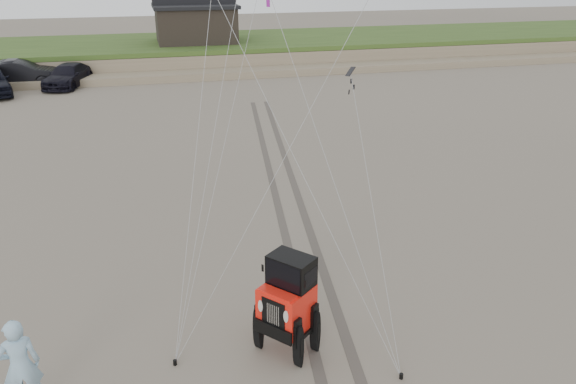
# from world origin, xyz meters

# --- Properties ---
(ground) EXTENTS (160.00, 160.00, 0.00)m
(ground) POSITION_xyz_m (0.00, 0.00, 0.00)
(ground) COLOR #6B6054
(ground) RESTS_ON ground
(dune_ridge) EXTENTS (160.00, 14.25, 1.73)m
(dune_ridge) POSITION_xyz_m (0.00, 37.50, 0.82)
(dune_ridge) COLOR #7A6B54
(dune_ridge) RESTS_ON ground
(cabin) EXTENTS (6.40, 5.40, 3.35)m
(cabin) POSITION_xyz_m (2.00, 37.00, 3.24)
(cabin) COLOR black
(cabin) RESTS_ON dune_ridge
(truck_b) EXTENTS (5.30, 1.98, 1.73)m
(truck_b) POSITION_xyz_m (-10.26, 31.06, 0.87)
(truck_b) COLOR black
(truck_b) RESTS_ON ground
(truck_c) EXTENTS (3.38, 5.29, 1.43)m
(truck_c) POSITION_xyz_m (-7.21, 30.38, 0.71)
(truck_c) COLOR black
(truck_c) RESTS_ON ground
(jeep) EXTENTS (4.96, 4.62, 1.77)m
(jeep) POSITION_xyz_m (-0.03, 0.45, 0.89)
(jeep) COLOR #FF1F11
(jeep) RESTS_ON ground
(man) EXTENTS (0.79, 0.61, 1.95)m
(man) POSITION_xyz_m (-5.17, 0.03, 0.98)
(man) COLOR #85B6CE
(man) RESTS_ON ground
(stake_main) EXTENTS (0.08, 0.08, 0.12)m
(stake_main) POSITION_xyz_m (-2.42, 0.55, 0.06)
(stake_main) COLOR black
(stake_main) RESTS_ON ground
(stake_aux) EXTENTS (0.08, 0.08, 0.12)m
(stake_aux) POSITION_xyz_m (1.97, -1.03, 0.06)
(stake_aux) COLOR black
(stake_aux) RESTS_ON ground
(tire_tracks) EXTENTS (5.22, 29.74, 0.01)m
(tire_tracks) POSITION_xyz_m (2.00, 8.00, 0.00)
(tire_tracks) COLOR #4C443D
(tire_tracks) RESTS_ON ground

